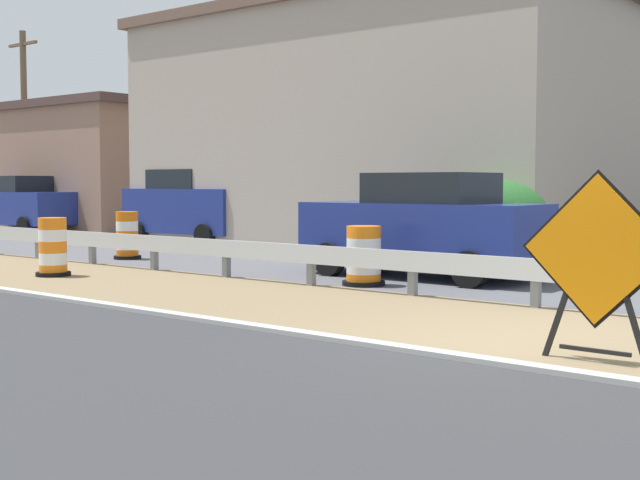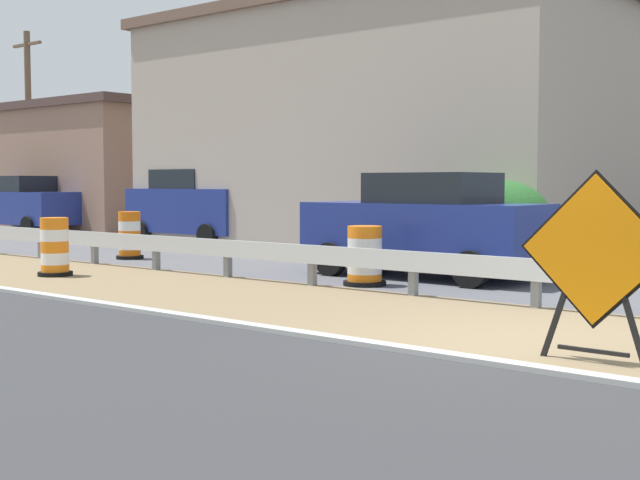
{
  "view_description": "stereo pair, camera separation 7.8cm",
  "coord_description": "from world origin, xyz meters",
  "px_view_note": "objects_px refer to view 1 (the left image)",
  "views": [
    {
      "loc": [
        -8.76,
        -3.9,
        1.78
      ],
      "look_at": [
        0.57,
        3.65,
        0.97
      ],
      "focal_mm": 47.66,
      "sensor_mm": 36.0,
      "label": 1
    },
    {
      "loc": [
        -8.71,
        -3.96,
        1.78
      ],
      "look_at": [
        0.57,
        3.65,
        0.97
      ],
      "focal_mm": 47.66,
      "sensor_mm": 36.0,
      "label": 2
    }
  ],
  "objects_px": {
    "traffic_barrel_nearest": "(364,259)",
    "car_trailing_near_lane": "(23,204)",
    "traffic_barrel_mid": "(127,238)",
    "car_distant_a": "(192,206)",
    "utility_pole_near": "(397,82)",
    "car_distant_b": "(424,225)",
    "utility_pole_mid": "(25,126)",
    "traffic_barrel_close": "(53,250)",
    "warning_sign_diamond": "(596,258)"
  },
  "relations": [
    {
      "from": "traffic_barrel_nearest",
      "to": "car_trailing_near_lane",
      "type": "bearing_deg",
      "value": 75.06
    },
    {
      "from": "traffic_barrel_nearest",
      "to": "traffic_barrel_mid",
      "type": "height_order",
      "value": "traffic_barrel_mid"
    },
    {
      "from": "car_distant_a",
      "to": "traffic_barrel_nearest",
      "type": "bearing_deg",
      "value": -28.01
    },
    {
      "from": "utility_pole_near",
      "to": "traffic_barrel_nearest",
      "type": "bearing_deg",
      "value": -150.89
    },
    {
      "from": "car_distant_b",
      "to": "utility_pole_mid",
      "type": "relative_size",
      "value": 0.6
    },
    {
      "from": "car_distant_b",
      "to": "utility_pole_mid",
      "type": "distance_m",
      "value": 21.83
    },
    {
      "from": "traffic_barrel_close",
      "to": "car_distant_a",
      "type": "distance_m",
      "value": 8.96
    },
    {
      "from": "car_trailing_near_lane",
      "to": "utility_pole_mid",
      "type": "relative_size",
      "value": 0.61
    },
    {
      "from": "car_distant_b",
      "to": "utility_pole_near",
      "type": "distance_m",
      "value": 6.27
    },
    {
      "from": "utility_pole_near",
      "to": "utility_pole_mid",
      "type": "height_order",
      "value": "utility_pole_near"
    },
    {
      "from": "traffic_barrel_nearest",
      "to": "utility_pole_mid",
      "type": "distance_m",
      "value": 22.22
    },
    {
      "from": "warning_sign_diamond",
      "to": "utility_pole_near",
      "type": "distance_m",
      "value": 13.34
    },
    {
      "from": "warning_sign_diamond",
      "to": "car_distant_b",
      "type": "bearing_deg",
      "value": -134.92
    },
    {
      "from": "traffic_barrel_mid",
      "to": "car_distant_b",
      "type": "xyz_separation_m",
      "value": [
        1.08,
        -7.41,
        0.48
      ]
    },
    {
      "from": "car_trailing_near_lane",
      "to": "car_distant_b",
      "type": "relative_size",
      "value": 1.01
    },
    {
      "from": "traffic_barrel_nearest",
      "to": "utility_pole_mid",
      "type": "xyz_separation_m",
      "value": [
        6.57,
        20.94,
        3.48
      ]
    },
    {
      "from": "car_trailing_near_lane",
      "to": "traffic_barrel_nearest",
      "type": "bearing_deg",
      "value": -16.03
    },
    {
      "from": "car_distant_a",
      "to": "utility_pole_mid",
      "type": "height_order",
      "value": "utility_pole_mid"
    },
    {
      "from": "traffic_barrel_nearest",
      "to": "traffic_barrel_mid",
      "type": "distance_m",
      "value": 7.3
    },
    {
      "from": "warning_sign_diamond",
      "to": "traffic_barrel_close",
      "type": "height_order",
      "value": "warning_sign_diamond"
    },
    {
      "from": "traffic_barrel_nearest",
      "to": "traffic_barrel_mid",
      "type": "bearing_deg",
      "value": 84.94
    },
    {
      "from": "utility_pole_near",
      "to": "car_distant_b",
      "type": "bearing_deg",
      "value": -140.56
    },
    {
      "from": "traffic_barrel_close",
      "to": "traffic_barrel_mid",
      "type": "distance_m",
      "value": 3.65
    },
    {
      "from": "warning_sign_diamond",
      "to": "car_distant_b",
      "type": "relative_size",
      "value": 0.42
    },
    {
      "from": "traffic_barrel_nearest",
      "to": "utility_pole_near",
      "type": "height_order",
      "value": "utility_pole_near"
    },
    {
      "from": "car_trailing_near_lane",
      "to": "utility_pole_near",
      "type": "height_order",
      "value": "utility_pole_near"
    },
    {
      "from": "traffic_barrel_mid",
      "to": "car_distant_a",
      "type": "distance_m",
      "value": 5.32
    },
    {
      "from": "car_trailing_near_lane",
      "to": "traffic_barrel_close",
      "type": "bearing_deg",
      "value": -30.83
    },
    {
      "from": "traffic_barrel_nearest",
      "to": "car_distant_a",
      "type": "bearing_deg",
      "value": 62.6
    },
    {
      "from": "car_trailing_near_lane",
      "to": "utility_pole_mid",
      "type": "height_order",
      "value": "utility_pole_mid"
    },
    {
      "from": "traffic_barrel_close",
      "to": "utility_pole_mid",
      "type": "height_order",
      "value": "utility_pole_mid"
    },
    {
      "from": "warning_sign_diamond",
      "to": "car_distant_a",
      "type": "height_order",
      "value": "car_distant_a"
    },
    {
      "from": "traffic_barrel_mid",
      "to": "car_distant_a",
      "type": "height_order",
      "value": "car_distant_a"
    },
    {
      "from": "car_trailing_near_lane",
      "to": "utility_pole_near",
      "type": "distance_m",
      "value": 15.69
    },
    {
      "from": "car_trailing_near_lane",
      "to": "car_distant_b",
      "type": "bearing_deg",
      "value": -10.9
    },
    {
      "from": "car_trailing_near_lane",
      "to": "utility_pole_near",
      "type": "xyz_separation_m",
      "value": [
        0.9,
        -15.32,
        3.25
      ]
    },
    {
      "from": "car_trailing_near_lane",
      "to": "car_distant_a",
      "type": "bearing_deg",
      "value": 0.4
    },
    {
      "from": "car_distant_b",
      "to": "utility_pole_near",
      "type": "xyz_separation_m",
      "value": [
        4.13,
        3.4,
        3.27
      ]
    },
    {
      "from": "car_distant_a",
      "to": "utility_pole_mid",
      "type": "xyz_separation_m",
      "value": [
        1.39,
        10.95,
        2.86
      ]
    },
    {
      "from": "traffic_barrel_nearest",
      "to": "car_distant_b",
      "type": "bearing_deg",
      "value": -4.61
    },
    {
      "from": "traffic_barrel_nearest",
      "to": "car_trailing_near_lane",
      "type": "xyz_separation_m",
      "value": [
        4.96,
        18.58,
        0.54
      ]
    },
    {
      "from": "car_distant_a",
      "to": "traffic_barrel_mid",
      "type": "bearing_deg",
      "value": -59.61
    },
    {
      "from": "traffic_barrel_nearest",
      "to": "car_distant_a",
      "type": "relative_size",
      "value": 0.24
    },
    {
      "from": "traffic_barrel_close",
      "to": "utility_pole_mid",
      "type": "relative_size",
      "value": 0.15
    },
    {
      "from": "car_distant_a",
      "to": "car_distant_b",
      "type": "relative_size",
      "value": 0.94
    },
    {
      "from": "traffic_barrel_nearest",
      "to": "car_distant_b",
      "type": "distance_m",
      "value": 1.8
    },
    {
      "from": "car_distant_a",
      "to": "car_distant_b",
      "type": "bearing_deg",
      "value": -19.45
    },
    {
      "from": "traffic_barrel_close",
      "to": "utility_pole_mid",
      "type": "xyz_separation_m",
      "value": [
        9.11,
        15.47,
        3.44
      ]
    },
    {
      "from": "warning_sign_diamond",
      "to": "utility_pole_near",
      "type": "relative_size",
      "value": 0.23
    },
    {
      "from": "traffic_barrel_nearest",
      "to": "utility_pole_near",
      "type": "distance_m",
      "value": 7.7
    }
  ]
}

